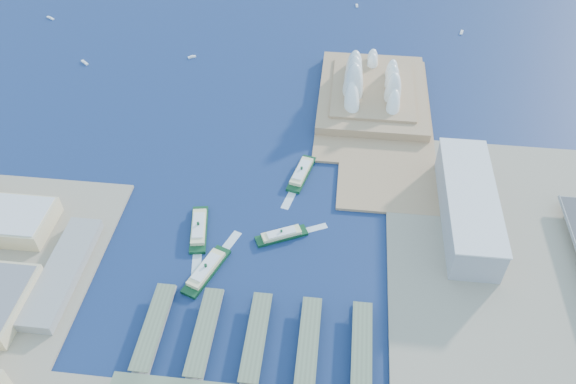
% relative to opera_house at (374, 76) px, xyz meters
% --- Properties ---
extents(ground, '(3000.00, 3000.00, 0.00)m').
position_rel_opera_house_xyz_m(ground, '(-105.00, -280.00, -32.00)').
color(ground, '#10204A').
rests_on(ground, ground).
extents(east_land, '(240.00, 500.00, 3.00)m').
position_rel_opera_house_xyz_m(east_land, '(135.00, -330.00, -30.50)').
color(east_land, gray).
rests_on(east_land, ground).
extents(peninsula, '(135.00, 220.00, 3.00)m').
position_rel_opera_house_xyz_m(peninsula, '(2.50, -20.00, -30.50)').
color(peninsula, '#A37E59').
rests_on(peninsula, ground).
extents(opera_house, '(134.00, 180.00, 58.00)m').
position_rel_opera_house_xyz_m(opera_house, '(0.00, 0.00, 0.00)').
color(opera_house, white).
rests_on(opera_house, peninsula).
extents(toaster_building, '(45.00, 155.00, 35.00)m').
position_rel_opera_house_xyz_m(toaster_building, '(90.00, -200.00, -11.50)').
color(toaster_building, gray).
rests_on(toaster_building, east_land).
extents(ferry_wharves, '(184.00, 90.00, 9.30)m').
position_rel_opera_house_xyz_m(ferry_wharves, '(-91.00, -355.00, -27.35)').
color(ferry_wharves, '#5B684F').
rests_on(ferry_wharves, ground).
extents(ferry_a, '(24.76, 60.93, 11.20)m').
position_rel_opera_house_xyz_m(ferry_a, '(-163.98, -242.10, -26.40)').
color(ferry_a, '#0E381C').
rests_on(ferry_a, ground).
extents(ferry_b, '(27.74, 59.88, 10.97)m').
position_rel_opera_house_xyz_m(ferry_b, '(-73.75, -151.71, -26.51)').
color(ferry_b, '#0E381C').
rests_on(ferry_b, ground).
extents(ferry_c, '(35.34, 60.92, 11.24)m').
position_rel_opera_house_xyz_m(ferry_c, '(-145.94, -290.95, -26.38)').
color(ferry_c, '#0E381C').
rests_on(ferry_c, ground).
extents(ferry_d, '(50.64, 32.97, 9.46)m').
position_rel_opera_house_xyz_m(ferry_d, '(-84.38, -241.33, -27.27)').
color(ferry_d, '#0E381C').
rests_on(ferry_d, ground).
extents(boat_a, '(13.45, 12.15, 2.80)m').
position_rel_opera_house_xyz_m(boat_a, '(-386.88, 40.73, -30.60)').
color(boat_a, white).
rests_on(boat_a, ground).
extents(boat_b, '(11.10, 8.68, 2.89)m').
position_rel_opera_house_xyz_m(boat_b, '(-246.04, 71.26, -30.56)').
color(boat_b, white).
rests_on(boat_b, ground).
extents(boat_c, '(6.73, 12.53, 2.71)m').
position_rel_opera_house_xyz_m(boat_c, '(129.91, 183.38, -30.65)').
color(boat_c, white).
rests_on(boat_c, ground).
extents(boat_d, '(14.77, 10.65, 2.57)m').
position_rel_opera_house_xyz_m(boat_d, '(-486.52, 159.31, -30.72)').
color(boat_d, white).
rests_on(boat_d, ground).
extents(boat_e, '(4.25, 10.53, 2.52)m').
position_rel_opera_house_xyz_m(boat_e, '(-24.38, 252.94, -30.74)').
color(boat_e, white).
rests_on(boat_e, ground).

